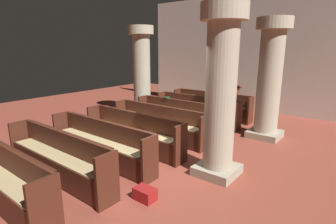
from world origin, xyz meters
name	(u,v)px	position (x,y,z in m)	size (l,w,h in m)	color
ground_plane	(158,157)	(0.00, 0.00, 0.00)	(19.20, 19.20, 0.00)	brown
back_wall	(258,53)	(0.00, 6.08, 2.25)	(10.00, 0.16, 4.50)	silver
pew_row_0	(211,104)	(-0.85, 4.00, 0.49)	(3.00, 0.47, 0.90)	#4C2316
pew_row_1	(196,109)	(-0.85, 3.01, 0.49)	(3.00, 0.46, 0.90)	#4C2316
pew_row_2	(179,114)	(-0.85, 2.02, 0.49)	(3.00, 0.46, 0.90)	#4C2316
pew_row_3	(158,121)	(-0.85, 1.03, 0.49)	(3.00, 0.47, 0.90)	#4C2316
pew_row_4	(132,130)	(-0.85, 0.04, 0.49)	(3.00, 0.46, 0.90)	#4C2316
pew_row_5	(100,141)	(-0.85, -0.95, 0.49)	(3.00, 0.46, 0.90)	#4C2316
pew_row_6	(57,155)	(-0.85, -1.94, 0.49)	(3.00, 0.47, 0.90)	#4C2316
pew_row_7	(0,174)	(-0.85, -2.93, 0.49)	(3.00, 0.46, 0.90)	#4C2316
pillar_aisle_side	(270,78)	(1.46, 2.97, 1.68)	(0.91, 0.91, 3.23)	#9F967E
pillar_far_side	(142,70)	(-3.10, 2.79, 1.68)	(0.91, 0.91, 3.23)	#9F967E
pillar_aisle_rear	(221,91)	(1.46, 0.11, 1.68)	(0.84, 0.84, 3.23)	#9F967E
lectern	(234,100)	(-0.53, 5.30, 0.45)	(0.48, 0.45, 1.08)	#492215
hymn_book	(167,97)	(-1.47, 2.22, 0.91)	(0.14, 0.19, 0.03)	#194723
kneeler_box_red	(145,194)	(0.95, -1.46, 0.10)	(0.36, 0.24, 0.21)	maroon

